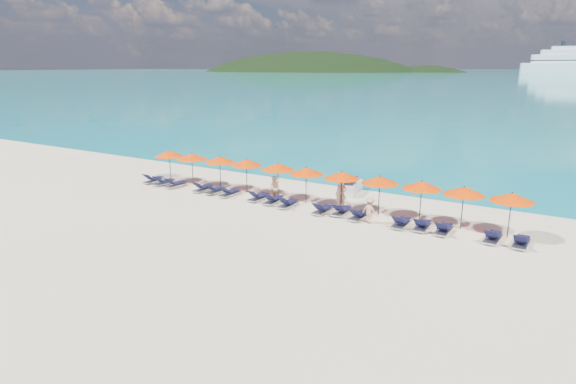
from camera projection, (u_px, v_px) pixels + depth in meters
The scene contains 36 objects.
ground at pixel (258, 227), 24.88m from camera, with size 1400.00×1400.00×0.00m, color beige.
sea at pixel (576, 72), 569.72m from camera, with size 1600.00×1300.00×0.01m, color #1FA9B2.
headland_main at pixel (306, 101), 631.33m from camera, with size 374.00×242.00×126.50m.
headland_small at pixel (424, 103), 571.60m from camera, with size 162.00×126.00×85.50m.
jetski at pixel (351, 187), 31.51m from camera, with size 1.49×2.83×0.96m.
beachgoer_a at pixel (341, 194), 27.95m from camera, with size 0.63×0.41×1.73m, color tan.
beachgoer_b at pixel (274, 189), 29.51m from camera, with size 0.75×0.43×1.54m, color tan.
beachgoer_c at pixel (370, 210), 25.34m from camera, with size 0.91×0.42×1.42m, color tan.
umbrella_0 at pixel (169, 153), 34.26m from camera, with size 2.10×2.10×2.28m.
umbrella_1 at pixel (192, 156), 33.12m from camera, with size 2.10×2.10×2.28m.
umbrella_2 at pixel (220, 159), 32.09m from camera, with size 2.10×2.10×2.28m.
umbrella_3 at pixel (246, 162), 31.09m from camera, with size 2.10×2.10×2.28m.
umbrella_4 at pixel (278, 167), 29.84m from camera, with size 2.10×2.10×2.28m.
umbrella_5 at pixel (306, 171), 28.60m from camera, with size 2.10×2.10×2.28m.
umbrella_6 at pixel (342, 175), 27.51m from camera, with size 2.10×2.10×2.28m.
umbrella_7 at pixel (380, 180), 26.36m from camera, with size 2.10×2.10×2.28m.
umbrella_8 at pixel (422, 185), 25.24m from camera, with size 2.10×2.10×2.28m.
umbrella_9 at pixel (464, 191), 24.07m from camera, with size 2.10×2.10×2.28m.
umbrella_10 at pixel (512, 197), 22.92m from camera, with size 2.10×2.10×2.28m.
lounger_0 at pixel (153, 179), 34.21m from camera, with size 0.73×1.74×0.66m.
lounger_1 at pixel (164, 182), 33.52m from camera, with size 0.76×1.75×0.66m.
lounger_2 at pixel (176, 184), 32.92m from camera, with size 0.74×1.74×0.66m.
lounger_3 at pixel (203, 188), 31.87m from camera, with size 0.68×1.72×0.66m.
lounger_4 at pixel (215, 190), 31.34m from camera, with size 0.68×1.72×0.66m.
lounger_5 at pixel (230, 193), 30.70m from camera, with size 0.65×1.71×0.66m.
lounger_6 at pixel (258, 197), 29.71m from camera, with size 0.72×1.73×0.66m.
lounger_7 at pixel (273, 200), 29.05m from camera, with size 0.70×1.73×0.66m.
lounger_8 at pixel (288, 203), 28.30m from camera, with size 0.64×1.71×0.66m.
lounger_9 at pixel (322, 209), 27.14m from camera, with size 0.63×1.70×0.66m.
lounger_10 at pixel (342, 210), 26.91m from camera, with size 0.67×1.72×0.66m.
lounger_11 at pixel (359, 215), 26.09m from camera, with size 0.67×1.72×0.66m.
lounger_12 at pixel (401, 223), 24.85m from camera, with size 0.63×1.70×0.66m.
lounger_13 at pixel (422, 225), 24.44m from camera, with size 0.67×1.72×0.66m.
lounger_14 at pixel (444, 229), 23.88m from camera, with size 0.63×1.70×0.66m.
lounger_15 at pixel (493, 237), 22.78m from camera, with size 0.70×1.73×0.66m.
lounger_16 at pixel (521, 242), 22.16m from camera, with size 0.67×1.72×0.66m.
Camera 1 is at (13.61, -19.33, 8.11)m, focal length 30.00 mm.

